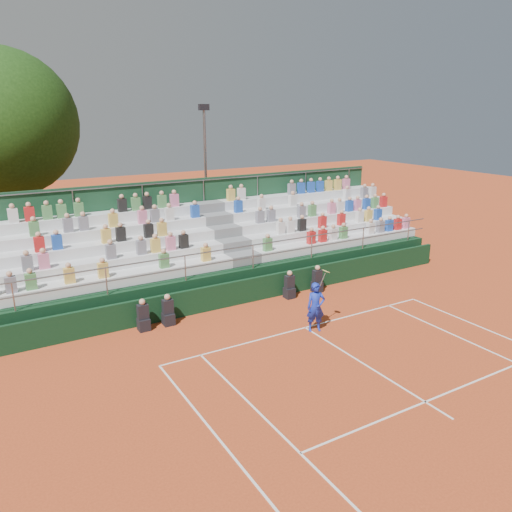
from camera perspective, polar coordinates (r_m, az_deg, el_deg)
ground at (r=18.21m, az=5.65°, el=-8.16°), size 90.00×90.00×0.00m
courtside_wall at (r=20.48m, az=0.43°, el=-3.69°), size 20.00×0.15×1.00m
line_officials at (r=19.50m, az=-2.35°, el=-4.85°), size 8.06×0.40×1.19m
grandstand at (r=23.00m, az=-3.68°, el=0.09°), size 20.00×5.20×4.40m
tennis_player at (r=17.69m, az=6.85°, el=-5.81°), size 0.91×0.63×2.22m
tree_east at (r=27.87m, az=-27.04°, el=13.30°), size 7.19×7.19×10.46m
floodlight_mast at (r=29.84m, az=-5.81°, el=10.67°), size 0.60×0.25×7.81m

